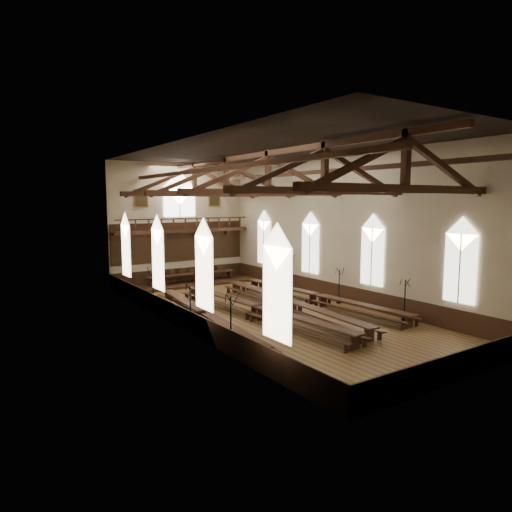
# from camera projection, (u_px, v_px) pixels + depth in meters

# --- Properties ---
(ground) EXTENTS (26.00, 26.00, 0.00)m
(ground) POSITION_uv_depth(u_px,v_px,m) (268.00, 313.00, 28.31)
(ground) COLOR brown
(ground) RESTS_ON ground
(room_walls) EXTENTS (26.00, 26.00, 26.00)m
(room_walls) POSITION_uv_depth(u_px,v_px,m) (268.00, 208.00, 27.53)
(room_walls) COLOR #BAB48D
(room_walls) RESTS_ON ground
(wainscot_band) EXTENTS (12.00, 26.00, 1.20)m
(wainscot_band) POSITION_uv_depth(u_px,v_px,m) (268.00, 303.00, 28.23)
(wainscot_band) COLOR black
(wainscot_band) RESTS_ON ground
(side_windows) EXTENTS (11.85, 19.80, 4.50)m
(side_windows) POSITION_uv_depth(u_px,v_px,m) (268.00, 253.00, 27.85)
(side_windows) COLOR silver
(side_windows) RESTS_ON room_walls
(end_window) EXTENTS (2.80, 0.12, 3.80)m
(end_window) POSITION_uv_depth(u_px,v_px,m) (180.00, 197.00, 38.10)
(end_window) COLOR white
(end_window) RESTS_ON room_walls
(minstrels_gallery) EXTENTS (11.80, 1.24, 3.70)m
(minstrels_gallery) POSITION_uv_depth(u_px,v_px,m) (181.00, 237.00, 38.31)
(minstrels_gallery) COLOR #3E1F13
(minstrels_gallery) RESTS_ON room_walls
(portraits) EXTENTS (7.75, 0.09, 1.45)m
(portraits) POSITION_uv_depth(u_px,v_px,m) (180.00, 198.00, 38.12)
(portraits) COLOR brown
(portraits) RESTS_ON room_walls
(roof_trusses) EXTENTS (11.70, 25.70, 2.80)m
(roof_trusses) POSITION_uv_depth(u_px,v_px,m) (268.00, 179.00, 27.32)
(roof_trusses) COLOR #3E1F13
(roof_trusses) RESTS_ON room_walls
(refectory_row_a) EXTENTS (2.17, 14.35, 0.73)m
(refectory_row_a) POSITION_uv_depth(u_px,v_px,m) (205.00, 315.00, 25.55)
(refectory_row_a) COLOR #3E1F13
(refectory_row_a) RESTS_ON ground
(refectory_row_b) EXTENTS (2.31, 15.17, 0.82)m
(refectory_row_b) POSITION_uv_depth(u_px,v_px,m) (258.00, 309.00, 26.71)
(refectory_row_b) COLOR #3E1F13
(refectory_row_b) RESTS_ON ground
(refectory_row_c) EXTENTS (2.07, 14.92, 0.80)m
(refectory_row_c) POSITION_uv_depth(u_px,v_px,m) (289.00, 303.00, 28.46)
(refectory_row_c) COLOR #3E1F13
(refectory_row_c) RESTS_ON ground
(refectory_row_d) EXTENTS (2.05, 14.65, 0.77)m
(refectory_row_d) POSITION_uv_depth(u_px,v_px,m) (318.00, 297.00, 30.25)
(refectory_row_d) COLOR #3E1F13
(refectory_row_d) RESTS_ON ground
(dais) EXTENTS (11.40, 3.10, 0.21)m
(dais) POSITION_uv_depth(u_px,v_px,m) (192.00, 283.00, 37.89)
(dais) COLOR black
(dais) RESTS_ON ground
(high_table) EXTENTS (7.69, 0.91, 0.72)m
(high_table) POSITION_uv_depth(u_px,v_px,m) (192.00, 275.00, 37.81)
(high_table) COLOR #3E1F13
(high_table) RESTS_ON dais
(high_chairs) EXTENTS (6.81, 0.52, 1.11)m
(high_chairs) POSITION_uv_depth(u_px,v_px,m) (188.00, 273.00, 38.44)
(high_chairs) COLOR #3E1F13
(high_chairs) RESTS_ON dais
(candelabrum_left_near) EXTENTS (0.76, 0.82, 2.70)m
(candelabrum_left_near) POSITION_uv_depth(u_px,v_px,m) (231.00, 333.00, 21.08)
(candelabrum_left_near) COLOR black
(candelabrum_left_near) RESTS_ON ground
(candelabrum_left_mid) EXTENTS (0.70, 0.77, 2.51)m
(candelabrum_left_mid) POSITION_uv_depth(u_px,v_px,m) (190.00, 315.00, 24.66)
(candelabrum_left_mid) COLOR black
(candelabrum_left_mid) RESTS_ON ground
(candelabrum_left_far) EXTENTS (0.81, 0.81, 2.73)m
(candelabrum_left_far) POSITION_uv_depth(u_px,v_px,m) (153.00, 296.00, 29.16)
(candelabrum_left_far) COLOR black
(candelabrum_left_far) RESTS_ON ground
(candelabrum_right_near) EXTENTS (0.69, 0.75, 2.45)m
(candelabrum_right_near) POSITION_uv_depth(u_px,v_px,m) (404.00, 308.00, 26.40)
(candelabrum_right_near) COLOR black
(candelabrum_right_near) RESTS_ON ground
(candelabrum_right_mid) EXTENTS (0.73, 0.70, 2.41)m
(candelabrum_right_mid) POSITION_uv_depth(u_px,v_px,m) (339.00, 292.00, 30.86)
(candelabrum_right_mid) COLOR black
(candelabrum_right_mid) RESTS_ON ground
(candelabrum_right_far) EXTENTS (0.78, 0.87, 2.83)m
(candelabrum_right_far) POSITION_uv_depth(u_px,v_px,m) (291.00, 279.00, 35.26)
(candelabrum_right_far) COLOR black
(candelabrum_right_far) RESTS_ON ground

